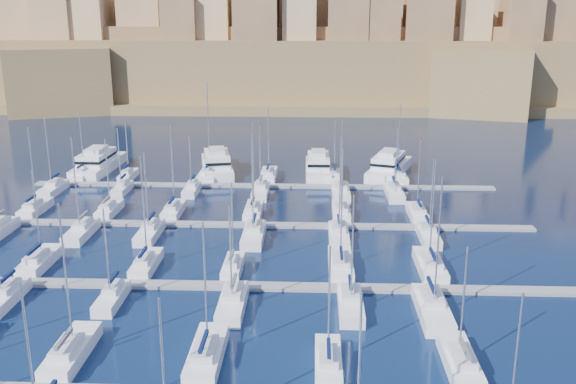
{
  "coord_description": "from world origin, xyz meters",
  "views": [
    {
      "loc": [
        9.31,
        -80.74,
        31.55
      ],
      "look_at": [
        5.74,
        6.0,
        6.56
      ],
      "focal_mm": 40.0,
      "sensor_mm": 36.0,
      "label": 1
    }
  ],
  "objects_px": {
    "sailboat_2": "(71,351)",
    "motor_yacht_b": "(217,164)",
    "motor_yacht_d": "(389,166)",
    "motor_yacht_c": "(318,166)",
    "sailboat_4": "(328,362)",
    "motor_yacht_a": "(98,163)"
  },
  "relations": [
    {
      "from": "sailboat_4",
      "to": "sailboat_2",
      "type": "bearing_deg",
      "value": 178.22
    },
    {
      "from": "sailboat_2",
      "to": "motor_yacht_b",
      "type": "distance_m",
      "value": 70.84
    },
    {
      "from": "motor_yacht_b",
      "to": "motor_yacht_d",
      "type": "xyz_separation_m",
      "value": [
        33.96,
        -0.29,
        0.0
      ]
    },
    {
      "from": "sailboat_4",
      "to": "motor_yacht_b",
      "type": "distance_m",
      "value": 74.46
    },
    {
      "from": "motor_yacht_b",
      "to": "motor_yacht_c",
      "type": "relative_size",
      "value": 1.19
    },
    {
      "from": "motor_yacht_a",
      "to": "motor_yacht_b",
      "type": "distance_m",
      "value": 23.95
    },
    {
      "from": "sailboat_4",
      "to": "motor_yacht_a",
      "type": "bearing_deg",
      "value": 121.96
    },
    {
      "from": "motor_yacht_c",
      "to": "motor_yacht_b",
      "type": "bearing_deg",
      "value": 176.68
    },
    {
      "from": "sailboat_2",
      "to": "motor_yacht_b",
      "type": "bearing_deg",
      "value": 87.4
    },
    {
      "from": "motor_yacht_a",
      "to": "motor_yacht_c",
      "type": "bearing_deg",
      "value": -1.64
    },
    {
      "from": "sailboat_2",
      "to": "motor_yacht_a",
      "type": "relative_size",
      "value": 0.81
    },
    {
      "from": "motor_yacht_c",
      "to": "motor_yacht_a",
      "type": "bearing_deg",
      "value": 178.36
    },
    {
      "from": "sailboat_4",
      "to": "motor_yacht_d",
      "type": "distance_m",
      "value": 72.44
    },
    {
      "from": "motor_yacht_d",
      "to": "sailboat_2",
      "type": "bearing_deg",
      "value": -117.81
    },
    {
      "from": "motor_yacht_d",
      "to": "motor_yacht_c",
      "type": "bearing_deg",
      "value": -176.39
    },
    {
      "from": "sailboat_2",
      "to": "motor_yacht_c",
      "type": "relative_size",
      "value": 0.95
    },
    {
      "from": "sailboat_2",
      "to": "motor_yacht_c",
      "type": "distance_m",
      "value": 73.4
    },
    {
      "from": "sailboat_2",
      "to": "motor_yacht_a",
      "type": "distance_m",
      "value": 73.83
    },
    {
      "from": "motor_yacht_b",
      "to": "motor_yacht_d",
      "type": "height_order",
      "value": "same"
    },
    {
      "from": "motor_yacht_a",
      "to": "motor_yacht_c",
      "type": "distance_m",
      "value": 44.07
    },
    {
      "from": "motor_yacht_b",
      "to": "sailboat_4",
      "type": "bearing_deg",
      "value": -73.84
    },
    {
      "from": "sailboat_2",
      "to": "motor_yacht_c",
      "type": "height_order",
      "value": "sailboat_2"
    }
  ]
}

